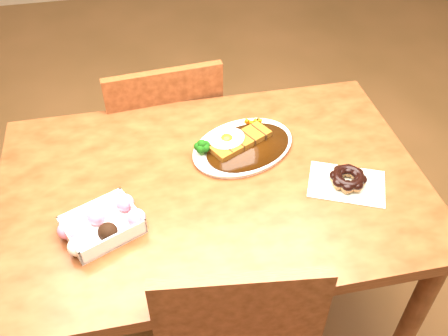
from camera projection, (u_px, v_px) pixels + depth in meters
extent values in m
plane|color=brown|center=(216.00, 319.00, 1.93)|extent=(6.00, 6.00, 0.00)
cube|color=#4E240F|center=(213.00, 186.00, 1.43)|extent=(1.20, 0.80, 0.04)
cylinder|color=#4E240F|center=(409.00, 325.00, 1.52)|extent=(0.06, 0.06, 0.71)
cylinder|color=#4E240F|center=(54.00, 214.00, 1.85)|extent=(0.06, 0.06, 0.71)
cylinder|color=#4E240F|center=(330.00, 174.00, 2.00)|extent=(0.06, 0.06, 0.71)
cube|color=#4E240F|center=(162.00, 139.00, 2.04)|extent=(0.46, 0.46, 0.04)
cylinder|color=#4E240F|center=(194.00, 147.00, 2.35)|extent=(0.04, 0.04, 0.41)
cylinder|color=#4E240F|center=(122.00, 161.00, 2.28)|extent=(0.04, 0.04, 0.41)
cylinder|color=#4E240F|center=(214.00, 197.00, 2.12)|extent=(0.04, 0.04, 0.41)
cylinder|color=#4E240F|center=(134.00, 215.00, 2.04)|extent=(0.04, 0.04, 0.41)
cube|color=#4E240F|center=(167.00, 120.00, 1.75)|extent=(0.40, 0.06, 0.40)
cube|color=#4E240F|center=(240.00, 327.00, 1.17)|extent=(0.40, 0.08, 0.40)
ellipsoid|color=white|center=(243.00, 147.00, 1.51)|extent=(0.39, 0.34, 0.01)
ellipsoid|color=black|center=(248.00, 147.00, 1.49)|extent=(0.33, 0.28, 0.01)
cube|color=#6B380C|center=(241.00, 142.00, 1.50)|extent=(0.20, 0.15, 0.02)
ellipsoid|color=white|center=(227.00, 138.00, 1.49)|extent=(0.14, 0.13, 0.01)
ellipsoid|color=#FFB214|center=(227.00, 138.00, 1.49)|extent=(0.04, 0.04, 0.02)
cube|color=white|center=(102.00, 225.00, 1.26)|extent=(0.22, 0.20, 0.05)
ellipsoid|color=beige|center=(78.00, 247.00, 1.21)|extent=(0.05, 0.05, 0.05)
ellipsoid|color=black|center=(108.00, 232.00, 1.24)|extent=(0.05, 0.05, 0.05)
ellipsoid|color=pink|center=(136.00, 218.00, 1.28)|extent=(0.05, 0.05, 0.05)
ellipsoid|color=pink|center=(67.00, 230.00, 1.25)|extent=(0.05, 0.05, 0.05)
ellipsoid|color=pink|center=(97.00, 216.00, 1.28)|extent=(0.05, 0.05, 0.05)
ellipsoid|color=pink|center=(125.00, 203.00, 1.31)|extent=(0.05, 0.05, 0.05)
cube|color=silver|center=(347.00, 184.00, 1.40)|extent=(0.25, 0.22, 0.00)
torus|color=olive|center=(348.00, 179.00, 1.39)|extent=(0.13, 0.13, 0.03)
torus|color=black|center=(348.00, 177.00, 1.38)|extent=(0.12, 0.12, 0.02)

